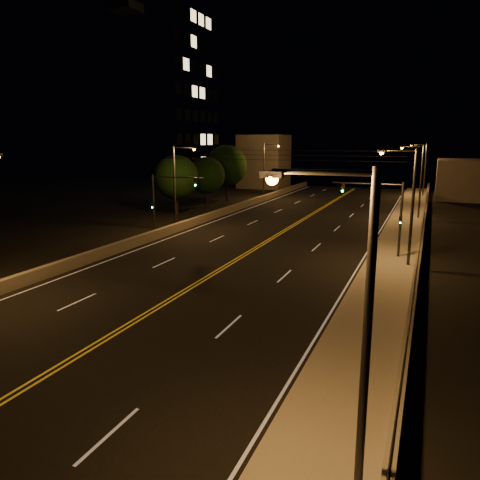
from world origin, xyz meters
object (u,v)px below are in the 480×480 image
at_px(streetlight_2, 418,177).
at_px(streetlight_6, 266,167).
at_px(streetlight_1, 408,200).
at_px(streetlight_3, 423,166).
at_px(traffic_signal_left, 163,198).
at_px(tree_2, 227,166).
at_px(traffic_signal_right, 386,210).
at_px(building_tower, 130,106).
at_px(tree_0, 176,177).
at_px(streetlight_5, 177,181).
at_px(tree_1, 207,175).
at_px(streetlight_0, 353,323).

bearing_deg(streetlight_2, streetlight_6, 152.16).
bearing_deg(streetlight_1, streetlight_3, 90.00).
relative_size(streetlight_1, traffic_signal_left, 1.42).
bearing_deg(tree_2, streetlight_3, 29.39).
bearing_deg(traffic_signal_right, building_tower, 145.65).
xyz_separation_m(streetlight_3, tree_2, (-26.10, -14.70, 0.28)).
height_order(traffic_signal_right, tree_0, tree_0).
distance_m(streetlight_5, tree_1, 16.16).
bearing_deg(streetlight_3, traffic_signal_left, -115.90).
distance_m(streetlight_6, tree_0, 18.89).
height_order(streetlight_0, building_tower, building_tower).
xyz_separation_m(streetlight_5, building_tower, (-21.77, 23.96, 9.06)).
xyz_separation_m(streetlight_5, tree_0, (-4.62, 7.76, -0.33)).
bearing_deg(streetlight_3, traffic_signal_right, -92.11).
bearing_deg(streetlight_3, tree_1, -140.00).
distance_m(streetlight_3, building_tower, 46.05).
xyz_separation_m(streetlight_3, streetlight_6, (-21.39, -11.15, 0.00)).
bearing_deg(streetlight_1, traffic_signal_right, 124.81).
xyz_separation_m(streetlight_2, tree_2, (-26.10, 7.75, 0.28)).
xyz_separation_m(streetlight_3, tree_0, (-26.01, -29.47, -0.33)).
bearing_deg(streetlight_6, traffic_signal_right, -56.99).
distance_m(streetlight_5, building_tower, 33.62).
height_order(streetlight_1, tree_2, streetlight_1).
bearing_deg(streetlight_5, streetlight_3, 60.13).
bearing_deg(streetlight_5, streetlight_2, 34.66).
xyz_separation_m(streetlight_1, tree_0, (-26.01, 14.45, -0.33)).
bearing_deg(tree_1, traffic_signal_left, -74.25).
distance_m(streetlight_2, building_tower, 45.04).
bearing_deg(tree_1, streetlight_6, 66.94).
height_order(building_tower, tree_2, building_tower).
height_order(streetlight_0, streetlight_3, same).
bearing_deg(tree_0, streetlight_0, -55.37).
xyz_separation_m(streetlight_1, streetlight_6, (-21.39, 32.77, 0.00)).
xyz_separation_m(streetlight_0, streetlight_1, (0.00, 23.20, 0.00)).
distance_m(streetlight_0, traffic_signal_left, 32.51).
relative_size(streetlight_3, tree_0, 1.16).
bearing_deg(traffic_signal_right, streetlight_2, 85.44).
xyz_separation_m(streetlight_1, building_tower, (-43.15, 30.65, 9.06)).
bearing_deg(traffic_signal_left, streetlight_2, 43.57).
bearing_deg(tree_1, tree_2, 91.75).
bearing_deg(tree_2, streetlight_0, -63.53).
height_order(streetlight_5, streetlight_6, same).
relative_size(streetlight_1, building_tower, 0.28).
distance_m(tree_1, tree_2, 7.08).
xyz_separation_m(streetlight_3, traffic_signal_right, (-1.54, -41.71, -1.10)).
distance_m(building_tower, tree_2, 19.23).
bearing_deg(building_tower, streetlight_0, -51.30).
distance_m(streetlight_5, tree_0, 9.04).
distance_m(streetlight_0, tree_1, 52.26).
xyz_separation_m(streetlight_0, tree_0, (-26.01, 37.65, -0.33)).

